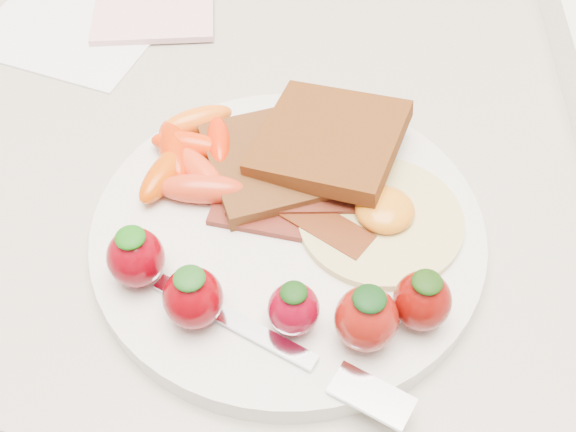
# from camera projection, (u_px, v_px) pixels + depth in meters

# --- Properties ---
(counter) EXTENTS (2.00, 0.60, 0.90)m
(counter) POSITION_uv_depth(u_px,v_px,m) (311.00, 371.00, 0.94)
(counter) COLOR gray
(counter) RESTS_ON ground
(plate) EXTENTS (0.27, 0.27, 0.02)m
(plate) POSITION_uv_depth(u_px,v_px,m) (288.00, 233.00, 0.50)
(plate) COLOR silver
(plate) RESTS_ON counter
(toast_lower) EXTENTS (0.13, 0.13, 0.01)m
(toast_lower) POSITION_uv_depth(u_px,v_px,m) (277.00, 161.00, 0.52)
(toast_lower) COLOR #32170B
(toast_lower) RESTS_ON plate
(toast_upper) EXTENTS (0.11, 0.11, 0.02)m
(toast_upper) POSITION_uv_depth(u_px,v_px,m) (329.00, 140.00, 0.52)
(toast_upper) COLOR #4F1C0D
(toast_upper) RESTS_ON toast_lower
(fried_egg) EXTENTS (0.12, 0.12, 0.02)m
(fried_egg) POSITION_uv_depth(u_px,v_px,m) (382.00, 217.00, 0.49)
(fried_egg) COLOR #F8F3B7
(fried_egg) RESTS_ON plate
(bacon_strips) EXTENTS (0.12, 0.07, 0.01)m
(bacon_strips) POSITION_uv_depth(u_px,v_px,m) (295.00, 212.00, 0.49)
(bacon_strips) COLOR #511C10
(bacon_strips) RESTS_ON plate
(baby_carrots) EXTENTS (0.09, 0.11, 0.02)m
(baby_carrots) POSITION_uv_depth(u_px,v_px,m) (191.00, 157.00, 0.52)
(baby_carrots) COLOR red
(baby_carrots) RESTS_ON plate
(strawberries) EXTENTS (0.21, 0.06, 0.05)m
(strawberries) POSITION_uv_depth(u_px,v_px,m) (279.00, 295.00, 0.43)
(strawberries) COLOR #6C0009
(strawberries) RESTS_ON plate
(fork) EXTENTS (0.17, 0.08, 0.00)m
(fork) POSITION_uv_depth(u_px,v_px,m) (294.00, 354.00, 0.43)
(fork) COLOR silver
(fork) RESTS_ON plate
(paper_sheet) EXTENTS (0.19, 0.24, 0.00)m
(paper_sheet) POSITION_uv_depth(u_px,v_px,m) (94.00, 5.00, 0.68)
(paper_sheet) COLOR white
(paper_sheet) RESTS_ON counter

